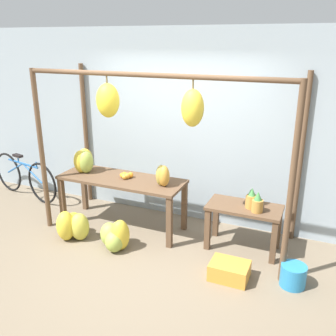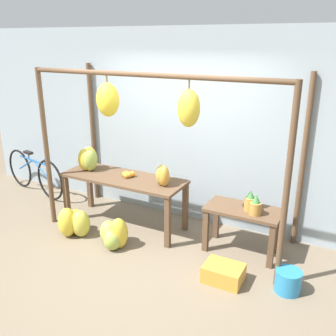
# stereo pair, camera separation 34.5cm
# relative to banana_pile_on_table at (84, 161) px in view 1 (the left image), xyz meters

# --- Properties ---
(ground_plane) EXTENTS (20.00, 20.00, 0.00)m
(ground_plane) POSITION_rel_banana_pile_on_table_xyz_m (1.29, -0.85, -0.93)
(ground_plane) COLOR #756651
(shop_wall_back) EXTENTS (8.00, 0.08, 2.80)m
(shop_wall_back) POSITION_rel_banana_pile_on_table_xyz_m (1.29, 0.70, 0.47)
(shop_wall_back) COLOR #99A8B2
(shop_wall_back) RESTS_ON ground_plane
(stall_awning) EXTENTS (3.40, 1.21, 2.27)m
(stall_awning) POSITION_rel_banana_pile_on_table_xyz_m (1.26, -0.23, 0.72)
(stall_awning) COLOR brown
(stall_awning) RESTS_ON ground_plane
(display_table_main) EXTENTS (1.82, 0.65, 0.76)m
(display_table_main) POSITION_rel_banana_pile_on_table_xyz_m (0.63, -0.02, -0.28)
(display_table_main) COLOR brown
(display_table_main) RESTS_ON ground_plane
(display_table_side) EXTENTS (0.94, 0.49, 0.61)m
(display_table_side) POSITION_rel_banana_pile_on_table_xyz_m (2.38, 0.06, -0.45)
(display_table_side) COLOR brown
(display_table_side) RESTS_ON ground_plane
(banana_pile_on_table) EXTENTS (0.36, 0.37, 0.34)m
(banana_pile_on_table) POSITION_rel_banana_pile_on_table_xyz_m (0.00, 0.00, 0.00)
(banana_pile_on_table) COLOR #9EB247
(banana_pile_on_table) RESTS_ON display_table_main
(orange_pile) EXTENTS (0.18, 0.17, 0.09)m
(orange_pile) POSITION_rel_banana_pile_on_table_xyz_m (0.69, 0.00, -0.13)
(orange_pile) COLOR orange
(orange_pile) RESTS_ON display_table_main
(pineapple_cluster) EXTENTS (0.24, 0.22, 0.27)m
(pineapple_cluster) POSITION_rel_banana_pile_on_table_xyz_m (2.50, 0.01, -0.21)
(pineapple_cluster) COLOR #B27F38
(pineapple_cluster) RESTS_ON display_table_side
(banana_pile_ground_left) EXTENTS (0.52, 0.48, 0.42)m
(banana_pile_ground_left) POSITION_rel_banana_pile_on_table_xyz_m (0.17, -0.60, -0.73)
(banana_pile_ground_left) COLOR gold
(banana_pile_ground_left) RESTS_ON ground_plane
(banana_pile_ground_right) EXTENTS (0.53, 0.43, 0.43)m
(banana_pile_ground_right) POSITION_rel_banana_pile_on_table_xyz_m (0.85, -0.59, -0.75)
(banana_pile_ground_right) COLOR gold
(banana_pile_ground_right) RESTS_ON ground_plane
(fruit_crate_white) EXTENTS (0.44, 0.33, 0.20)m
(fruit_crate_white) POSITION_rel_banana_pile_on_table_xyz_m (2.40, -0.65, -0.83)
(fruit_crate_white) COLOR orange
(fruit_crate_white) RESTS_ON ground_plane
(blue_bucket) EXTENTS (0.28, 0.28, 0.26)m
(blue_bucket) POSITION_rel_banana_pile_on_table_xyz_m (3.08, -0.50, -0.80)
(blue_bucket) COLOR teal
(blue_bucket) RESTS_ON ground_plane
(parked_bicycle) EXTENTS (1.64, 0.38, 0.75)m
(parked_bicycle) POSITION_rel_banana_pile_on_table_xyz_m (-1.48, 0.27, -0.55)
(parked_bicycle) COLOR black
(parked_bicycle) RESTS_ON ground_plane
(papaya_pile) EXTENTS (0.24, 0.23, 0.29)m
(papaya_pile) POSITION_rel_banana_pile_on_table_xyz_m (1.29, -0.05, -0.02)
(papaya_pile) COLOR gold
(papaya_pile) RESTS_ON display_table_main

